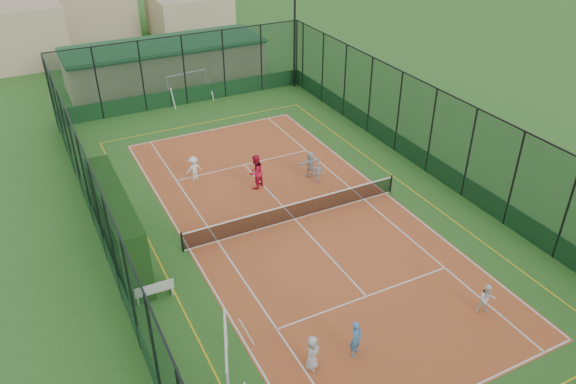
% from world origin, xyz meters
% --- Properties ---
extents(ground, '(300.00, 300.00, 0.00)m').
position_xyz_m(ground, '(0.00, 0.00, 0.00)').
color(ground, '#2B6021').
rests_on(ground, ground).
extents(court_slab, '(11.17, 23.97, 0.01)m').
position_xyz_m(court_slab, '(0.00, 0.00, 0.01)').
color(court_slab, '#A84D25').
rests_on(court_slab, ground).
extents(tennis_net, '(11.67, 0.12, 1.06)m').
position_xyz_m(tennis_net, '(0.00, 0.00, 0.53)').
color(tennis_net, black).
rests_on(tennis_net, ground).
extents(perimeter_fence, '(18.12, 34.12, 5.00)m').
position_xyz_m(perimeter_fence, '(0.00, 0.00, 2.50)').
color(perimeter_fence, '#11341F').
rests_on(perimeter_fence, ground).
extents(floodlight_ne, '(0.60, 0.26, 8.25)m').
position_xyz_m(floodlight_ne, '(8.60, 16.60, 4.12)').
color(floodlight_ne, black).
rests_on(floodlight_ne, ground).
extents(clubhouse, '(15.20, 7.20, 3.15)m').
position_xyz_m(clubhouse, '(0.00, 22.00, 1.57)').
color(clubhouse, tan).
rests_on(clubhouse, ground).
extents(hedge_left, '(1.11, 7.43, 3.25)m').
position_xyz_m(hedge_left, '(-8.30, 1.06, 1.62)').
color(hedge_left, black).
rests_on(hedge_left, ground).
extents(white_bench, '(1.61, 0.49, 0.90)m').
position_xyz_m(white_bench, '(-7.80, -2.53, 0.45)').
color(white_bench, white).
rests_on(white_bench, ground).
extents(futsal_goal_near, '(3.03, 1.78, 1.88)m').
position_xyz_m(futsal_goal_near, '(-6.63, -7.71, 0.94)').
color(futsal_goal_near, white).
rests_on(futsal_goal_near, ground).
extents(futsal_goal_far, '(3.24, 1.28, 2.03)m').
position_xyz_m(futsal_goal_far, '(0.31, 17.67, 1.02)').
color(futsal_goal_far, white).
rests_on(futsal_goal_far, ground).
extents(child_near_left, '(0.83, 0.77, 1.42)m').
position_xyz_m(child_near_left, '(-3.81, -8.62, 0.72)').
color(child_near_left, silver).
rests_on(child_near_left, court_slab).
extents(child_near_mid, '(0.65, 0.57, 1.50)m').
position_xyz_m(child_near_mid, '(-2.11, -8.79, 0.76)').
color(child_near_mid, '#4685C8').
rests_on(child_near_mid, court_slab).
extents(child_near_right, '(0.82, 0.76, 1.35)m').
position_xyz_m(child_near_right, '(3.65, -9.28, 0.68)').
color(child_near_right, white).
rests_on(child_near_right, court_slab).
extents(child_far_left, '(0.98, 0.66, 1.42)m').
position_xyz_m(child_far_left, '(-3.15, 6.07, 0.72)').
color(child_far_left, white).
rests_on(child_far_left, court_slab).
extents(child_far_right, '(0.76, 0.63, 1.22)m').
position_xyz_m(child_far_right, '(2.84, 2.67, 0.62)').
color(child_far_right, silver).
rests_on(child_far_right, court_slab).
extents(child_far_back, '(1.40, 0.47, 1.49)m').
position_xyz_m(child_far_back, '(2.81, 3.53, 0.76)').
color(child_far_back, silver).
rests_on(child_far_back, court_slab).
extents(coach, '(1.19, 1.12, 1.95)m').
position_xyz_m(coach, '(-0.45, 3.71, 0.98)').
color(coach, red).
rests_on(coach, court_slab).
extents(tennis_balls, '(5.92, 1.43, 0.07)m').
position_xyz_m(tennis_balls, '(-0.12, 1.34, 0.04)').
color(tennis_balls, '#CCE033').
rests_on(tennis_balls, court_slab).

